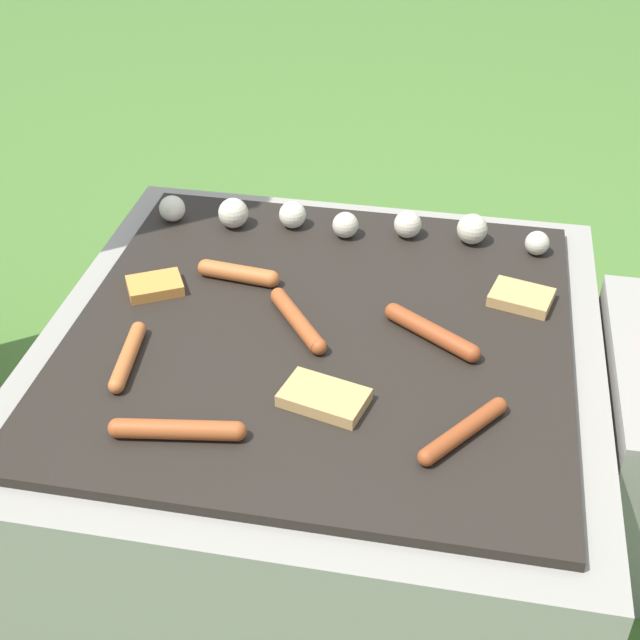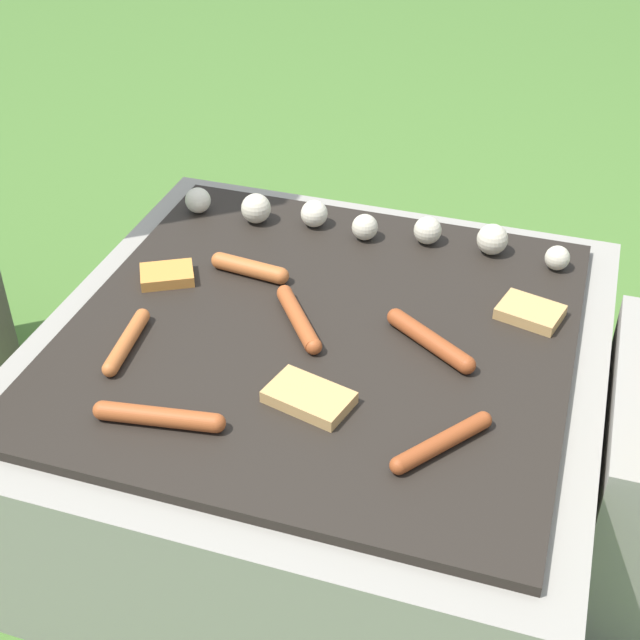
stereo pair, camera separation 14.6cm
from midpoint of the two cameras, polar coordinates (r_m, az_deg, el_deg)
name	(u,v)px [view 1 (the left image)]	position (r m, az deg, el deg)	size (l,w,h in m)	color
ground_plane	(320,484)	(1.72, -2.47, -10.53)	(14.00, 14.00, 0.00)	#47702D
grill	(320,413)	(1.59, -2.64, -6.06)	(0.93, 0.93, 0.37)	gray
sausage_front_center	(431,332)	(1.45, 4.29, -0.87)	(0.16, 0.12, 0.03)	#93421E
sausage_back_right	(238,273)	(1.60, -7.87, 2.90)	(0.15, 0.04, 0.03)	#B7602D
sausage_mid_left	(128,356)	(1.45, -15.06, -2.37)	(0.04, 0.17, 0.02)	#B7602D
sausage_back_center	(298,320)	(1.47, -4.27, -0.11)	(0.12, 0.16, 0.03)	#A34C23
sausage_front_left	(464,431)	(1.27, 5.94, -7.20)	(0.12, 0.15, 0.03)	#93421E
sausage_back_left	(177,430)	(1.30, -12.36, -7.00)	(0.20, 0.05, 0.03)	#A34C23
bread_slice_left	(155,286)	(1.60, -13.11, 2.05)	(0.11, 0.10, 0.02)	#D18438
bread_slice_right	(324,398)	(1.33, -2.90, -5.11)	(0.14, 0.11, 0.02)	tan
bread_slice_center	(521,297)	(1.55, 10.16, 1.34)	(0.12, 0.10, 0.02)	tan
mushroom_row	(341,221)	(1.72, -1.09, 6.27)	(0.76, 0.08, 0.06)	beige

